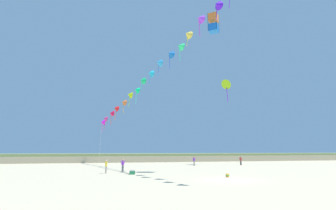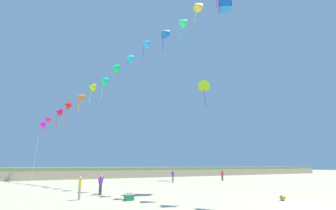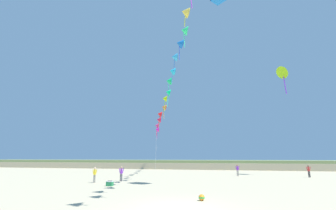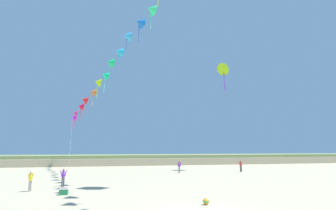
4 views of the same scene
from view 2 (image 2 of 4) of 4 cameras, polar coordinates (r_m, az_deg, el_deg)
The scene contains 10 objects.
ground_plane at distance 17.32m, azimuth 27.77°, elevation -18.95°, with size 240.00×240.00×0.00m, color #C1B28E.
dune_ridge at distance 52.22m, azimuth -15.17°, elevation -13.98°, with size 120.00×10.73×1.84m.
person_near_left at distance 19.11m, azimuth -18.63°, elevation -16.42°, with size 0.31×0.49×1.49m.
person_near_right at distance 21.51m, azimuth -14.46°, elevation -16.18°, with size 0.52×0.26×1.52m.
person_mid_center at distance 40.97m, azimuth 11.72°, elevation -14.63°, with size 0.46×0.37×1.49m.
person_far_left at distance 35.63m, azimuth 1.06°, elevation -15.13°, with size 0.54×0.21×1.54m.
kite_banner_string at distance 29.69m, azimuth -5.19°, elevation 12.64°, with size 16.68×40.09×22.36m.
large_kite_mid_trail at distance 44.23m, azimuth 7.91°, elevation 4.21°, with size 2.34×2.48×4.59m.
beach_cooler at distance 18.13m, azimuth -8.49°, elevation -19.22°, with size 0.58×0.41×0.46m.
beach_ball at distance 19.39m, azimuth 23.66°, elevation -18.00°, with size 0.36×0.36×0.36m.
Camera 2 is at (-14.43, -9.32, 2.23)m, focal length 28.00 mm.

